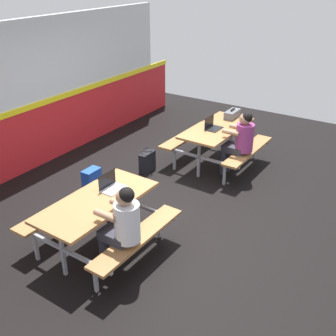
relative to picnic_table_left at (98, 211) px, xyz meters
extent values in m
cube|color=black|center=(1.55, 0.02, -0.58)|extent=(10.00, 10.00, 0.02)
cube|color=red|center=(1.55, 2.67, -0.02)|extent=(8.00, 0.12, 1.10)
cube|color=yellow|center=(1.55, 2.61, 0.58)|extent=(8.00, 0.03, 0.10)
cube|color=silver|center=(1.55, 2.67, 1.33)|extent=(6.72, 0.12, 1.40)
cube|color=#9E6B3D|center=(0.00, 0.00, 0.15)|extent=(1.64, 0.78, 0.04)
cube|color=#9E6B3D|center=(-0.01, -0.63, -0.14)|extent=(1.55, 0.31, 0.04)
cube|color=#9E6B3D|center=(0.01, 0.63, -0.14)|extent=(1.55, 0.31, 0.04)
cube|color=gray|center=(-0.63, 0.01, -0.22)|extent=(0.04, 0.04, 0.70)
cube|color=gray|center=(-0.63, 0.01, -0.18)|extent=(0.07, 1.55, 0.04)
cube|color=gray|center=(-0.64, -0.50, -0.37)|extent=(0.04, 0.04, 0.41)
cube|color=gray|center=(-0.62, 0.52, -0.37)|extent=(0.04, 0.04, 0.41)
cube|color=gray|center=(0.63, -0.01, -0.22)|extent=(0.04, 0.04, 0.70)
cube|color=gray|center=(0.63, -0.01, -0.18)|extent=(0.07, 1.55, 0.04)
cube|color=gray|center=(0.62, -0.52, -0.37)|extent=(0.04, 0.04, 0.41)
cube|color=gray|center=(0.64, 0.50, -0.37)|extent=(0.04, 0.04, 0.41)
cube|color=#9E6B3D|center=(3.11, -0.11, 0.15)|extent=(1.64, 0.78, 0.04)
cube|color=#9E6B3D|center=(3.10, -0.75, -0.14)|extent=(1.55, 0.31, 0.04)
cube|color=#9E6B3D|center=(3.12, 0.52, -0.14)|extent=(1.55, 0.31, 0.04)
cube|color=gray|center=(2.48, -0.10, -0.22)|extent=(0.04, 0.04, 0.70)
cube|color=gray|center=(2.48, -0.10, -0.18)|extent=(0.07, 1.55, 0.04)
cube|color=gray|center=(2.46, -0.61, -0.37)|extent=(0.04, 0.04, 0.41)
cube|color=gray|center=(2.49, 0.41, -0.37)|extent=(0.04, 0.04, 0.41)
cube|color=gray|center=(3.74, -0.13, -0.22)|extent=(0.04, 0.04, 0.70)
cube|color=gray|center=(3.74, -0.13, -0.18)|extent=(0.07, 1.55, 0.04)
cube|color=gray|center=(3.73, -0.63, -0.37)|extent=(0.04, 0.04, 0.41)
cube|color=gray|center=(3.75, 0.38, -0.37)|extent=(0.04, 0.04, 0.41)
cylinder|color=#2D2D38|center=(-0.28, -0.31, -0.35)|extent=(0.11, 0.11, 0.45)
cylinder|color=#2D2D38|center=(-0.10, -0.31, -0.35)|extent=(0.11, 0.11, 0.45)
cube|color=#2D2D38|center=(-0.19, -0.46, -0.06)|extent=(0.31, 0.39, 0.12)
cylinder|color=silver|center=(-0.19, -0.63, 0.18)|extent=(0.30, 0.30, 0.48)
cylinder|color=#A57A5B|center=(-0.33, -0.43, 0.27)|extent=(0.09, 0.30, 0.08)
cylinder|color=#A57A5B|center=(-0.05, -0.43, 0.27)|extent=(0.09, 0.30, 0.08)
sphere|color=#A57A5B|center=(-0.19, -0.61, 0.51)|extent=(0.20, 0.20, 0.20)
sphere|color=black|center=(-0.19, -0.64, 0.54)|extent=(0.18, 0.18, 0.18)
cylinder|color=#2D2D38|center=(2.81, -0.42, -0.35)|extent=(0.11, 0.11, 0.45)
cylinder|color=#2D2D38|center=(2.99, -0.42, -0.35)|extent=(0.11, 0.11, 0.45)
cube|color=#2D2D38|center=(2.89, -0.57, -0.06)|extent=(0.31, 0.39, 0.12)
cylinder|color=#8C3372|center=(2.89, -0.74, 0.18)|extent=(0.30, 0.30, 0.48)
cylinder|color=#A57A5B|center=(2.75, -0.54, 0.27)|extent=(0.09, 0.30, 0.08)
cylinder|color=#A57A5B|center=(3.03, -0.55, 0.27)|extent=(0.09, 0.30, 0.08)
sphere|color=#A57A5B|center=(2.89, -0.72, 0.51)|extent=(0.20, 0.20, 0.20)
sphere|color=black|center=(2.89, -0.75, 0.54)|extent=(0.18, 0.18, 0.18)
cube|color=silver|center=(0.32, -0.01, 0.18)|extent=(0.32, 0.23, 0.01)
cube|color=black|center=(0.32, 0.10, 0.29)|extent=(0.32, 0.01, 0.21)
cube|color=black|center=(2.99, -0.11, 0.18)|extent=(0.32, 0.23, 0.01)
cube|color=black|center=(2.99, -0.01, 0.29)|extent=(0.32, 0.01, 0.21)
cube|color=#595B60|center=(3.72, -0.13, 0.24)|extent=(0.40, 0.18, 0.14)
cube|color=black|center=(3.72, -0.13, 0.33)|extent=(0.16, 0.02, 0.02)
cube|color=#1E47B2|center=(1.02, 1.07, -0.35)|extent=(0.30, 0.18, 0.44)
cube|color=#1E47B2|center=(1.02, 1.18, -0.42)|extent=(0.21, 0.04, 0.19)
cube|color=black|center=(2.18, 0.79, -0.39)|extent=(0.34, 0.14, 0.36)
torus|color=black|center=(2.18, 0.79, -0.15)|extent=(0.21, 0.21, 0.02)
camera|label=1|loc=(-3.21, -3.13, 2.83)|focal=43.69mm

